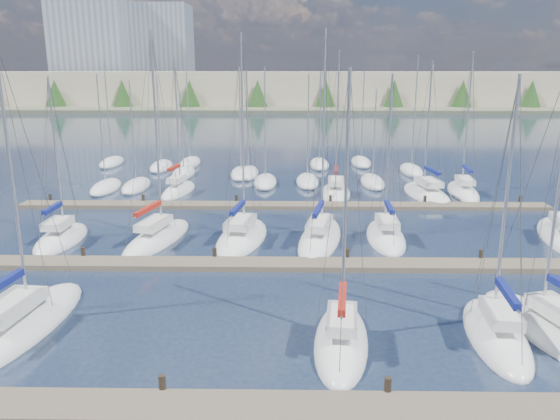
{
  "coord_description": "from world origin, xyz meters",
  "views": [
    {
      "loc": [
        0.49,
        -14.18,
        11.45
      ],
      "look_at": [
        0.0,
        14.0,
        4.0
      ],
      "focal_mm": 35.0,
      "sensor_mm": 36.0,
      "label": 1
    }
  ],
  "objects_px": {
    "sailboat_p": "(336,193)",
    "sailboat_i": "(157,238)",
    "sailboat_e": "(496,335)",
    "sailboat_q": "(426,194)",
    "sailboat_b": "(19,326)",
    "sailboat_l": "(386,237)",
    "sailboat_h": "(61,239)",
    "sailboat_j": "(242,237)",
    "sailboat_k": "(320,238)",
    "sailboat_r": "(463,192)",
    "sailboat_d": "(341,340)",
    "sailboat_f": "(552,332)",
    "sailboat_n": "(178,190)"
  },
  "relations": [
    {
      "from": "sailboat_p",
      "to": "sailboat_i",
      "type": "relative_size",
      "value": 0.94
    },
    {
      "from": "sailboat_e",
      "to": "sailboat_q",
      "type": "distance_m",
      "value": 27.26
    },
    {
      "from": "sailboat_p",
      "to": "sailboat_b",
      "type": "bearing_deg",
      "value": -116.5
    },
    {
      "from": "sailboat_l",
      "to": "sailboat_h",
      "type": "distance_m",
      "value": 22.0
    },
    {
      "from": "sailboat_e",
      "to": "sailboat_p",
      "type": "height_order",
      "value": "sailboat_p"
    },
    {
      "from": "sailboat_j",
      "to": "sailboat_l",
      "type": "distance_m",
      "value": 9.81
    },
    {
      "from": "sailboat_h",
      "to": "sailboat_q",
      "type": "distance_m",
      "value": 31.14
    },
    {
      "from": "sailboat_l",
      "to": "sailboat_i",
      "type": "xyz_separation_m",
      "value": [
        -15.52,
        -0.62,
        0.01
      ]
    },
    {
      "from": "sailboat_h",
      "to": "sailboat_b",
      "type": "distance_m",
      "value": 13.12
    },
    {
      "from": "sailboat_k",
      "to": "sailboat_q",
      "type": "relative_size",
      "value": 1.15
    },
    {
      "from": "sailboat_k",
      "to": "sailboat_q",
      "type": "distance_m",
      "value": 16.97
    },
    {
      "from": "sailboat_r",
      "to": "sailboat_e",
      "type": "bearing_deg",
      "value": -98.98
    },
    {
      "from": "sailboat_k",
      "to": "sailboat_d",
      "type": "xyz_separation_m",
      "value": [
        0.13,
        -14.29,
        0.0
      ]
    },
    {
      "from": "sailboat_e",
      "to": "sailboat_p",
      "type": "bearing_deg",
      "value": 105.72
    },
    {
      "from": "sailboat_e",
      "to": "sailboat_r",
      "type": "relative_size",
      "value": 0.88
    },
    {
      "from": "sailboat_b",
      "to": "sailboat_p",
      "type": "relative_size",
      "value": 0.99
    },
    {
      "from": "sailboat_q",
      "to": "sailboat_i",
      "type": "relative_size",
      "value": 0.88
    },
    {
      "from": "sailboat_r",
      "to": "sailboat_q",
      "type": "distance_m",
      "value": 3.72
    },
    {
      "from": "sailboat_q",
      "to": "sailboat_f",
      "type": "height_order",
      "value": "sailboat_f"
    },
    {
      "from": "sailboat_e",
      "to": "sailboat_h",
      "type": "height_order",
      "value": "sailboat_e"
    },
    {
      "from": "sailboat_n",
      "to": "sailboat_f",
      "type": "bearing_deg",
      "value": -42.93
    },
    {
      "from": "sailboat_n",
      "to": "sailboat_r",
      "type": "relative_size",
      "value": 0.95
    },
    {
      "from": "sailboat_k",
      "to": "sailboat_f",
      "type": "bearing_deg",
      "value": -44.28
    },
    {
      "from": "sailboat_r",
      "to": "sailboat_h",
      "type": "xyz_separation_m",
      "value": [
        -31.5,
        -14.75,
        -0.01
      ]
    },
    {
      "from": "sailboat_k",
      "to": "sailboat_l",
      "type": "bearing_deg",
      "value": 15.43
    },
    {
      "from": "sailboat_i",
      "to": "sailboat_f",
      "type": "bearing_deg",
      "value": -20.5
    },
    {
      "from": "sailboat_k",
      "to": "sailboat_i",
      "type": "xyz_separation_m",
      "value": [
        -11.01,
        -0.23,
        0.0
      ]
    },
    {
      "from": "sailboat_j",
      "to": "sailboat_p",
      "type": "height_order",
      "value": "sailboat_j"
    },
    {
      "from": "sailboat_h",
      "to": "sailboat_r",
      "type": "bearing_deg",
      "value": 25.31
    },
    {
      "from": "sailboat_e",
      "to": "sailboat_k",
      "type": "height_order",
      "value": "sailboat_k"
    },
    {
      "from": "sailboat_k",
      "to": "sailboat_h",
      "type": "relative_size",
      "value": 1.26
    },
    {
      "from": "sailboat_h",
      "to": "sailboat_d",
      "type": "xyz_separation_m",
      "value": [
        17.61,
        -13.83,
        0.01
      ]
    },
    {
      "from": "sailboat_h",
      "to": "sailboat_i",
      "type": "distance_m",
      "value": 6.47
    },
    {
      "from": "sailboat_i",
      "to": "sailboat_h",
      "type": "bearing_deg",
      "value": -165.79
    },
    {
      "from": "sailboat_h",
      "to": "sailboat_i",
      "type": "relative_size",
      "value": 0.8
    },
    {
      "from": "sailboat_j",
      "to": "sailboat_p",
      "type": "xyz_separation_m",
      "value": [
        7.47,
        13.54,
        0.01
      ]
    },
    {
      "from": "sailboat_d",
      "to": "sailboat_n",
      "type": "bearing_deg",
      "value": 120.27
    },
    {
      "from": "sailboat_l",
      "to": "sailboat_b",
      "type": "bearing_deg",
      "value": -141.79
    },
    {
      "from": "sailboat_n",
      "to": "sailboat_k",
      "type": "xyz_separation_m",
      "value": [
        12.47,
        -14.32,
        -0.02
      ]
    },
    {
      "from": "sailboat_e",
      "to": "sailboat_f",
      "type": "height_order",
      "value": "sailboat_f"
    },
    {
      "from": "sailboat_b",
      "to": "sailboat_i",
      "type": "xyz_separation_m",
      "value": [
        3.18,
        12.93,
        0.02
      ]
    },
    {
      "from": "sailboat_f",
      "to": "sailboat_p",
      "type": "bearing_deg",
      "value": 91.22
    },
    {
      "from": "sailboat_f",
      "to": "sailboat_d",
      "type": "relative_size",
      "value": 1.09
    },
    {
      "from": "sailboat_k",
      "to": "sailboat_h",
      "type": "distance_m",
      "value": 17.49
    },
    {
      "from": "sailboat_e",
      "to": "sailboat_h",
      "type": "xyz_separation_m",
      "value": [
        -24.38,
        13.18,
        -0.01
      ]
    },
    {
      "from": "sailboat_j",
      "to": "sailboat_b",
      "type": "distance_m",
      "value": 16.0
    },
    {
      "from": "sailboat_r",
      "to": "sailboat_l",
      "type": "distance_m",
      "value": 16.85
    },
    {
      "from": "sailboat_h",
      "to": "sailboat_q",
      "type": "bearing_deg",
      "value": 26.64
    },
    {
      "from": "sailboat_j",
      "to": "sailboat_b",
      "type": "height_order",
      "value": "sailboat_j"
    },
    {
      "from": "sailboat_f",
      "to": "sailboat_i",
      "type": "xyz_separation_m",
      "value": [
        -20.46,
        13.15,
        0.01
      ]
    }
  ]
}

